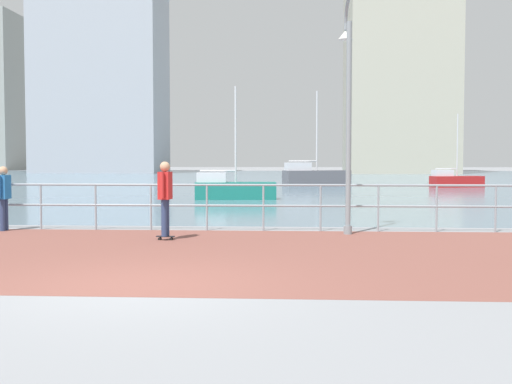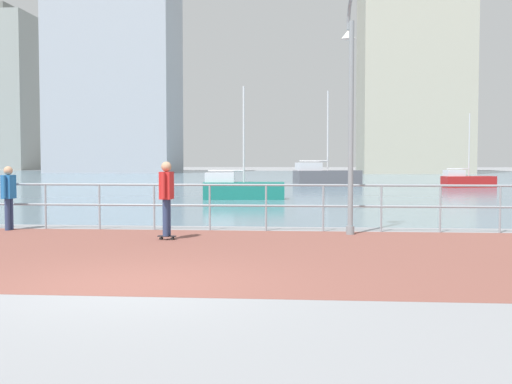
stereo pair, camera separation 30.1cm
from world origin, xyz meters
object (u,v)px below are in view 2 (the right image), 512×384
(sailboat_white, at_px, (467,180))
(sailboat_red, at_px, (325,176))
(sailboat_ivory, at_px, (241,189))
(lamppost, at_px, (350,104))
(skateboarder, at_px, (167,193))
(bystander, at_px, (9,193))

(sailboat_white, xyz_separation_m, sailboat_red, (-8.90, 3.81, 0.18))
(sailboat_white, distance_m, sailboat_ivory, 18.76)
(lamppost, bearing_deg, sailboat_red, 89.62)
(sailboat_white, bearing_deg, skateboarder, -115.25)
(lamppost, relative_size, skateboarder, 3.24)
(bystander, relative_size, sailboat_red, 0.24)
(sailboat_ivory, bearing_deg, skateboarder, -90.31)
(sailboat_red, bearing_deg, sailboat_white, -23.15)
(sailboat_white, bearing_deg, sailboat_ivory, -134.20)
(lamppost, distance_m, sailboat_red, 30.33)
(lamppost, bearing_deg, sailboat_ivory, 107.03)
(sailboat_ivory, bearing_deg, sailboat_red, 76.40)
(skateboarder, relative_size, sailboat_ivory, 0.34)
(lamppost, bearing_deg, bystander, 179.37)
(bystander, bearing_deg, sailboat_ivory, 71.05)
(sailboat_white, distance_m, sailboat_red, 9.69)
(lamppost, height_order, sailboat_red, sailboat_red)
(bystander, xyz_separation_m, sailboat_ivory, (4.42, 12.88, -0.45))
(lamppost, xyz_separation_m, bystander, (-8.40, 0.09, -2.14))
(bystander, distance_m, sailboat_ivory, 13.63)
(skateboarder, distance_m, bystander, 4.62)
(bystander, bearing_deg, sailboat_white, 56.39)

